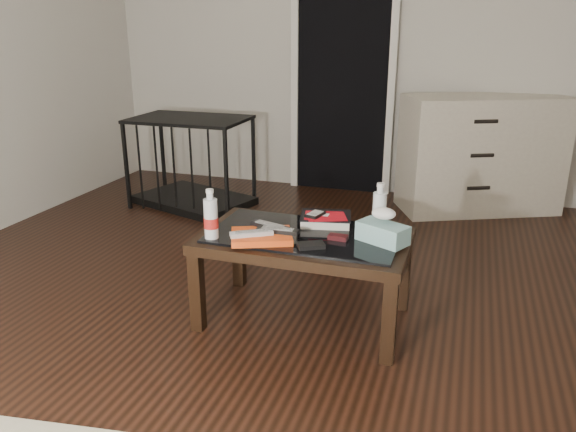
{
  "coord_description": "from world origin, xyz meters",
  "views": [
    {
      "loc": [
        0.67,
        -2.33,
        1.42
      ],
      "look_at": [
        -0.11,
        0.08,
        0.55
      ],
      "focal_mm": 35.0,
      "sensor_mm": 36.0,
      "label": 1
    }
  ],
  "objects_px": {
    "dresser": "(481,154)",
    "textbook": "(326,219)",
    "pet_crate": "(193,176)",
    "water_bottle_left": "(211,214)",
    "tissue_box": "(383,233)",
    "coffee_table": "(305,246)",
    "water_bottle_right": "(379,207)"
  },
  "relations": [
    {
      "from": "pet_crate",
      "to": "water_bottle_left",
      "type": "relative_size",
      "value": 4.38
    },
    {
      "from": "dresser",
      "to": "pet_crate",
      "type": "xyz_separation_m",
      "value": [
        -2.23,
        -0.57,
        -0.22
      ]
    },
    {
      "from": "coffee_table",
      "to": "water_bottle_right",
      "type": "distance_m",
      "value": 0.41
    },
    {
      "from": "pet_crate",
      "to": "water_bottle_left",
      "type": "xyz_separation_m",
      "value": [
        1.01,
        -1.75,
        0.35
      ]
    },
    {
      "from": "textbook",
      "to": "tissue_box",
      "type": "bearing_deg",
      "value": -39.63
    },
    {
      "from": "pet_crate",
      "to": "tissue_box",
      "type": "height_order",
      "value": "pet_crate"
    },
    {
      "from": "textbook",
      "to": "water_bottle_left",
      "type": "relative_size",
      "value": 1.05
    },
    {
      "from": "coffee_table",
      "to": "dresser",
      "type": "distance_m",
      "value": 2.28
    },
    {
      "from": "pet_crate",
      "to": "textbook",
      "type": "distance_m",
      "value": 2.05
    },
    {
      "from": "pet_crate",
      "to": "water_bottle_left",
      "type": "height_order",
      "value": "pet_crate"
    },
    {
      "from": "pet_crate",
      "to": "water_bottle_right",
      "type": "height_order",
      "value": "pet_crate"
    },
    {
      "from": "dresser",
      "to": "textbook",
      "type": "distance_m",
      "value": 2.1
    },
    {
      "from": "dresser",
      "to": "tissue_box",
      "type": "xyz_separation_m",
      "value": [
        -0.44,
        -2.13,
        0.06
      ]
    },
    {
      "from": "coffee_table",
      "to": "textbook",
      "type": "relative_size",
      "value": 4.0
    },
    {
      "from": "dresser",
      "to": "textbook",
      "type": "xyz_separation_m",
      "value": [
        -0.75,
        -1.96,
        0.03
      ]
    },
    {
      "from": "water_bottle_right",
      "to": "tissue_box",
      "type": "distance_m",
      "value": 0.18
    },
    {
      "from": "coffee_table",
      "to": "water_bottle_right",
      "type": "relative_size",
      "value": 4.2
    },
    {
      "from": "pet_crate",
      "to": "tissue_box",
      "type": "distance_m",
      "value": 2.39
    },
    {
      "from": "textbook",
      "to": "water_bottle_right",
      "type": "height_order",
      "value": "water_bottle_right"
    },
    {
      "from": "dresser",
      "to": "textbook",
      "type": "height_order",
      "value": "dresser"
    },
    {
      "from": "coffee_table",
      "to": "textbook",
      "type": "bearing_deg",
      "value": 69.81
    },
    {
      "from": "tissue_box",
      "to": "pet_crate",
      "type": "bearing_deg",
      "value": 165.66
    },
    {
      "from": "dresser",
      "to": "water_bottle_left",
      "type": "distance_m",
      "value": 2.62
    },
    {
      "from": "water_bottle_left",
      "to": "pet_crate",
      "type": "bearing_deg",
      "value": 120.11
    },
    {
      "from": "water_bottle_left",
      "to": "tissue_box",
      "type": "distance_m",
      "value": 0.8
    },
    {
      "from": "pet_crate",
      "to": "water_bottle_right",
      "type": "xyz_separation_m",
      "value": [
        1.75,
        -1.4,
        0.35
      ]
    },
    {
      "from": "coffee_table",
      "to": "pet_crate",
      "type": "bearing_deg",
      "value": 132.27
    },
    {
      "from": "dresser",
      "to": "textbook",
      "type": "relative_size",
      "value": 5.2
    },
    {
      "from": "coffee_table",
      "to": "tissue_box",
      "type": "relative_size",
      "value": 4.35
    },
    {
      "from": "tissue_box",
      "to": "water_bottle_right",
      "type": "bearing_deg",
      "value": 132.52
    },
    {
      "from": "water_bottle_left",
      "to": "tissue_box",
      "type": "xyz_separation_m",
      "value": [
        0.78,
        0.19,
        -0.07
      ]
    },
    {
      "from": "pet_crate",
      "to": "textbook",
      "type": "height_order",
      "value": "pet_crate"
    }
  ]
}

